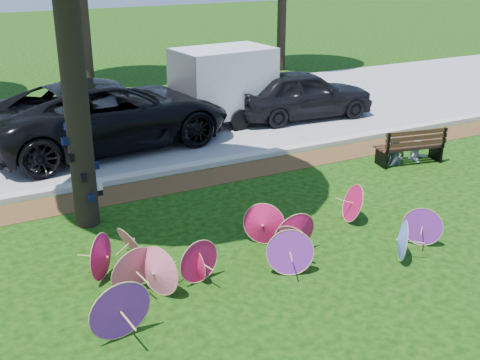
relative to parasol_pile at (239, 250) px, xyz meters
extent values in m
plane|color=black|center=(0.29, -0.53, -0.37)|extent=(90.00, 90.00, 0.00)
cube|color=#472D16|center=(0.29, 3.97, -0.37)|extent=(90.00, 1.00, 0.01)
cube|color=#B7B5AD|center=(0.29, 4.67, -0.31)|extent=(90.00, 0.30, 0.12)
cube|color=gray|center=(0.29, 8.82, -0.37)|extent=(90.00, 8.00, 0.01)
cylinder|color=black|center=(-1.67, 2.88, 2.55)|extent=(0.44, 0.44, 5.86)
cone|color=#EC537F|center=(0.95, -0.10, -0.03)|extent=(0.58, 0.73, 0.69)
cone|color=purple|center=(0.68, -0.40, 0.00)|extent=(0.77, 0.54, 0.76)
cone|color=#BB114B|center=(-0.71, 0.03, -0.02)|extent=(0.72, 0.25, 0.71)
cone|color=#BB114B|center=(-0.72, 0.06, -0.12)|extent=(0.11, 0.52, 0.52)
cone|color=purple|center=(3.21, -0.65, -0.03)|extent=(0.56, 0.60, 0.69)
cone|color=#E06182|center=(-1.41, -0.07, 0.01)|extent=(0.47, 0.76, 0.77)
cone|color=#BB114B|center=(-1.94, 0.76, 0.00)|extent=(0.58, 0.67, 0.76)
cone|color=#5F7BEA|center=(2.49, -0.88, -0.03)|extent=(0.52, 0.66, 0.70)
cone|color=#BB114B|center=(2.80, 0.68, 0.00)|extent=(0.55, 0.81, 0.73)
cone|color=purple|center=(-2.20, -0.81, 0.07)|extent=(0.90, 0.34, 0.89)
cone|color=#BB114B|center=(0.79, 0.61, 0.00)|extent=(0.67, 0.63, 0.75)
cone|color=#BB114B|center=(1.08, 0.04, 0.01)|extent=(0.78, 0.26, 0.78)
cone|color=#EC537F|center=(-1.35, 1.22, -0.06)|extent=(0.48, 0.69, 0.60)
cone|color=#EC537F|center=(-1.68, 0.22, 0.02)|extent=(0.82, 0.46, 0.78)
imported|color=black|center=(0.06, 7.16, 0.49)|extent=(6.51, 3.53, 1.73)
imported|color=black|center=(5.93, 7.24, 0.36)|extent=(4.42, 2.09, 1.46)
cube|color=silver|center=(3.62, 7.80, 0.86)|extent=(2.79, 1.89, 2.47)
imported|color=#343947|center=(5.60, 2.74, 0.26)|extent=(0.51, 0.38, 1.28)
imported|color=silver|center=(6.30, 2.74, 0.14)|extent=(0.54, 0.44, 1.03)
cylinder|color=black|center=(1.56, 14.97, 2.13)|extent=(0.36, 0.36, 5.00)
cylinder|color=black|center=(9.37, 14.04, 2.13)|extent=(0.36, 0.36, 5.00)
camera|label=1|loc=(-3.91, -7.40, 4.42)|focal=45.00mm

